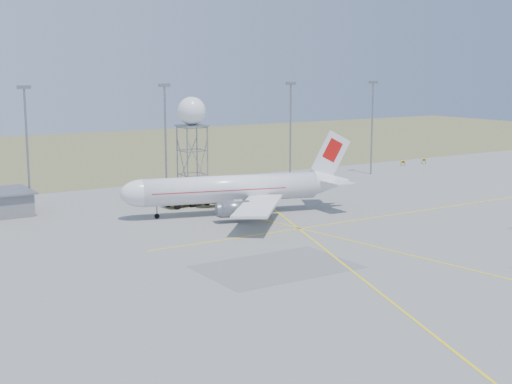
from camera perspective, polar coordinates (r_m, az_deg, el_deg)
ground at (r=87.43m, az=18.37°, el=-6.04°), size 400.00×400.00×0.00m
grass_strip at (r=204.75m, az=-13.57°, el=3.09°), size 400.00×120.00×0.03m
mast_a at (r=122.92m, az=-17.88°, el=4.20°), size 2.20×0.50×20.50m
mast_b at (r=131.47m, az=-7.26°, el=4.93°), size 2.20×0.50×20.50m
mast_c at (r=145.62m, az=2.78°, el=5.47°), size 2.20×0.50×20.50m
mast_d at (r=159.33m, az=9.28°, el=5.73°), size 2.20×0.50×20.50m
taxi_sign_near at (r=175.40m, az=11.68°, el=2.36°), size 1.60×0.17×1.20m
taxi_sign_far at (r=180.33m, az=13.28°, el=2.50°), size 1.60×0.17×1.20m
airliner_main at (r=114.61m, az=-1.74°, el=0.22°), size 38.01×36.11×13.10m
radar_tower at (r=128.32m, az=-5.13°, el=4.03°), size 5.04×5.04×18.25m
fire_truck at (r=122.12m, az=-5.40°, el=-0.34°), size 8.88×4.30×3.43m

